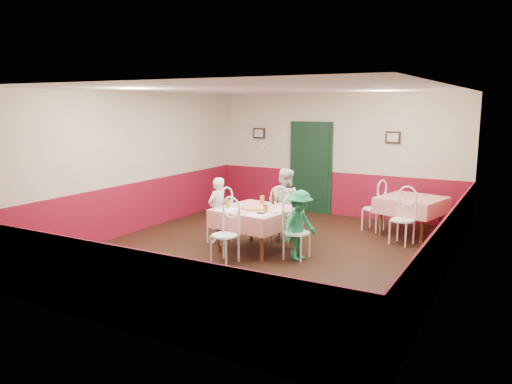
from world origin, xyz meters
The scene contains 39 objects.
floor centered at (0.00, 0.00, 0.00)m, with size 7.00×7.00×0.00m, color black.
ceiling centered at (0.00, 0.00, 2.80)m, with size 7.00×7.00×0.00m, color white.
back_wall centered at (0.00, 3.50, 1.40)m, with size 6.00×0.10×2.80m, color beige.
front_wall centered at (0.00, -3.50, 1.40)m, with size 6.00×0.10×2.80m, color beige.
left_wall centered at (-3.00, 0.00, 1.40)m, with size 0.10×7.00×2.80m, color beige.
right_wall centered at (3.00, 0.00, 1.40)m, with size 0.10×7.00×2.80m, color beige.
wainscot_back centered at (0.00, 3.48, 0.50)m, with size 6.00×0.03×1.00m, color maroon.
wainscot_front centered at (0.00, -3.48, 0.50)m, with size 6.00×0.03×1.00m, color maroon.
wainscot_left centered at (-2.98, 0.00, 0.50)m, with size 0.03×7.00×1.00m, color maroon.
wainscot_right centered at (2.98, 0.00, 0.50)m, with size 0.03×7.00×1.00m, color maroon.
door centered at (-0.60, 3.45, 1.05)m, with size 0.96×0.06×2.10m, color black.
picture_left centered at (-2.00, 3.45, 1.85)m, with size 0.32×0.03×0.26m, color black.
picture_right centered at (1.30, 3.45, 1.85)m, with size 0.32×0.03×0.26m, color black.
thermostat centered at (-1.90, 3.45, 1.50)m, with size 0.10×0.03×0.10m, color white.
main_table centered at (-0.19, 0.04, 0.38)m, with size 1.22×1.22×0.77m, color red.
second_table centered at (1.97, 2.45, 0.38)m, with size 1.12×1.12×0.77m, color red.
chair_left centered at (-1.03, 0.15, 0.45)m, with size 0.42×0.42×0.90m, color white, non-canonical shape.
chair_right centered at (0.65, -0.08, 0.45)m, with size 0.42×0.42×0.90m, color white, non-canonical shape.
chair_far centered at (-0.07, 0.88, 0.45)m, with size 0.42×0.42×0.90m, color white, non-canonical shape.
chair_near centered at (-0.30, -0.81, 0.45)m, with size 0.42×0.42×0.90m, color white, non-canonical shape.
chair_second_a centered at (1.22, 2.45, 0.45)m, with size 0.42×0.42×0.90m, color white, non-canonical shape.
chair_second_b centered at (1.97, 1.70, 0.45)m, with size 0.42×0.42×0.90m, color white, non-canonical shape.
pizza centered at (-0.21, 0.00, 0.77)m, with size 0.43×0.43×0.03m, color #B74723.
plate_left centered at (-0.63, 0.11, 0.77)m, with size 0.25×0.25×0.01m, color white.
plate_right centered at (0.24, -0.02, 0.77)m, with size 0.25×0.25×0.01m, color white.
plate_far centered at (-0.13, 0.46, 0.77)m, with size 0.25×0.25×0.01m, color white.
glass_a centered at (-0.64, -0.17, 0.83)m, with size 0.08×0.08×0.15m, color #BF7219.
glass_b centered at (0.13, -0.21, 0.83)m, with size 0.08×0.08×0.15m, color #BF7219.
glass_c centered at (-0.29, 0.45, 0.83)m, with size 0.08×0.08×0.15m, color #BF7219.
beer_bottle centered at (-0.06, 0.44, 0.88)m, with size 0.06×0.06×0.23m, color #381C0A.
shaker_a centered at (-0.68, -0.33, 0.81)m, with size 0.04×0.04×0.09m, color silver.
shaker_b centered at (-0.61, -0.38, 0.81)m, with size 0.04×0.04×0.09m, color silver.
shaker_c centered at (-0.70, -0.24, 0.81)m, with size 0.04×0.04×0.09m, color #B23319.
menu_left centered at (-0.57, -0.31, 0.76)m, with size 0.30×0.40×0.00m, color white.
menu_right centered at (0.12, -0.37, 0.76)m, with size 0.30×0.40×0.00m, color white.
wallet centered at (0.10, -0.31, 0.77)m, with size 0.11×0.09×0.02m, color black.
diner_left centered at (-1.08, 0.16, 0.61)m, with size 0.45×0.29×1.22m, color gray.
diner_far centered at (-0.07, 0.93, 0.69)m, with size 0.67×0.52×1.38m, color gray.
diner_right centered at (0.70, -0.09, 0.59)m, with size 0.76×0.44×1.17m, color gray.
Camera 1 is at (3.97, -7.43, 2.56)m, focal length 35.00 mm.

